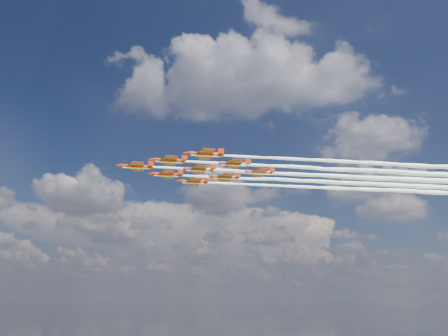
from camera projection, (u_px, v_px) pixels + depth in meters
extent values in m
cylinder|color=#B4280A|center=(136.00, 166.00, 125.44)|extent=(7.88, 3.99, 1.11)
cone|color=#B4280A|center=(118.00, 166.00, 124.62)|extent=(2.28, 1.77, 1.11)
cone|color=#B4280A|center=(153.00, 167.00, 126.21)|extent=(1.77, 1.49, 1.01)
ellipsoid|color=black|center=(129.00, 165.00, 125.24)|extent=(2.28, 1.62, 0.72)
cube|color=#B4280A|center=(138.00, 167.00, 125.51)|extent=(6.39, 9.78, 0.14)
cube|color=#B4280A|center=(150.00, 167.00, 126.09)|extent=(2.64, 3.88, 0.12)
cube|color=#B4280A|center=(151.00, 164.00, 126.39)|extent=(1.55, 0.72, 1.81)
cube|color=white|center=(136.00, 168.00, 125.30)|extent=(7.34, 3.61, 0.12)
cylinder|color=#B4280A|center=(169.00, 161.00, 120.10)|extent=(7.88, 3.99, 1.11)
cone|color=#B4280A|center=(151.00, 160.00, 119.28)|extent=(2.28, 1.77, 1.11)
cone|color=#B4280A|center=(186.00, 161.00, 120.87)|extent=(1.77, 1.49, 1.01)
ellipsoid|color=black|center=(162.00, 159.00, 119.91)|extent=(2.28, 1.62, 0.72)
cube|color=#B4280A|center=(171.00, 161.00, 120.17)|extent=(6.39, 9.78, 0.14)
cube|color=#B4280A|center=(184.00, 161.00, 120.76)|extent=(2.64, 3.88, 0.12)
cube|color=#B4280A|center=(184.00, 158.00, 121.05)|extent=(1.55, 0.72, 1.81)
cube|color=white|center=(169.00, 162.00, 119.96)|extent=(7.34, 3.61, 0.12)
cylinder|color=#B4280A|center=(167.00, 175.00, 133.73)|extent=(7.88, 3.99, 1.11)
cone|color=#B4280A|center=(150.00, 174.00, 132.91)|extent=(2.28, 1.77, 1.11)
cone|color=#B4280A|center=(182.00, 175.00, 134.50)|extent=(1.77, 1.49, 1.01)
ellipsoid|color=black|center=(160.00, 173.00, 133.53)|extent=(2.28, 1.62, 0.72)
cube|color=#B4280A|center=(168.00, 175.00, 133.80)|extent=(6.39, 9.78, 0.14)
cube|color=#B4280A|center=(180.00, 175.00, 134.39)|extent=(2.64, 3.88, 0.12)
cube|color=#B4280A|center=(181.00, 172.00, 134.68)|extent=(1.55, 0.72, 1.81)
cube|color=white|center=(167.00, 176.00, 133.59)|extent=(7.34, 3.61, 0.12)
cylinder|color=#B4280A|center=(205.00, 154.00, 114.77)|extent=(7.88, 3.99, 1.11)
cone|color=#B4280A|center=(186.00, 153.00, 113.95)|extent=(2.28, 1.77, 1.11)
cone|color=#B4280A|center=(223.00, 155.00, 115.54)|extent=(1.77, 1.49, 1.01)
ellipsoid|color=black|center=(198.00, 152.00, 114.57)|extent=(2.28, 1.62, 0.72)
cube|color=#B4280A|center=(207.00, 154.00, 114.84)|extent=(6.39, 9.78, 0.14)
cube|color=#B4280A|center=(220.00, 155.00, 115.43)|extent=(2.64, 3.88, 0.12)
cube|color=#B4280A|center=(221.00, 152.00, 115.72)|extent=(1.55, 0.72, 1.81)
cube|color=white|center=(205.00, 156.00, 114.63)|extent=(7.34, 3.61, 0.12)
cylinder|color=#B4280A|center=(199.00, 169.00, 128.40)|extent=(7.88, 3.99, 1.11)
cone|color=#B4280A|center=(182.00, 169.00, 127.58)|extent=(2.28, 1.77, 1.11)
cone|color=#B4280A|center=(215.00, 170.00, 129.17)|extent=(1.77, 1.49, 1.01)
ellipsoid|color=black|center=(192.00, 168.00, 128.20)|extent=(2.28, 1.62, 0.72)
cube|color=#B4280A|center=(200.00, 170.00, 128.46)|extent=(6.39, 9.78, 0.14)
cube|color=#B4280A|center=(212.00, 170.00, 129.05)|extent=(2.64, 3.88, 0.12)
cube|color=#B4280A|center=(213.00, 167.00, 129.34)|extent=(1.55, 0.72, 1.81)
cube|color=white|center=(199.00, 171.00, 128.25)|extent=(7.34, 3.61, 0.12)
cylinder|color=#B4280A|center=(194.00, 182.00, 142.02)|extent=(7.88, 3.99, 1.11)
cone|color=#B4280A|center=(178.00, 181.00, 141.20)|extent=(2.28, 1.77, 1.11)
cone|color=#B4280A|center=(208.00, 182.00, 142.79)|extent=(1.77, 1.49, 1.01)
ellipsoid|color=black|center=(188.00, 180.00, 141.82)|extent=(2.28, 1.62, 0.72)
cube|color=#B4280A|center=(195.00, 182.00, 142.09)|extent=(6.39, 9.78, 0.14)
cube|color=#B4280A|center=(206.00, 182.00, 142.68)|extent=(2.64, 3.88, 0.12)
cube|color=#B4280A|center=(207.00, 180.00, 142.97)|extent=(1.55, 0.72, 1.81)
cube|color=white|center=(194.00, 183.00, 141.88)|extent=(7.34, 3.61, 0.12)
cylinder|color=#B4280A|center=(234.00, 164.00, 123.06)|extent=(7.88, 3.99, 1.11)
cone|color=#B4280A|center=(216.00, 163.00, 122.24)|extent=(2.28, 1.77, 1.11)
cone|color=#B4280A|center=(250.00, 165.00, 123.83)|extent=(1.77, 1.49, 1.01)
ellipsoid|color=black|center=(227.00, 162.00, 122.86)|extent=(2.28, 1.62, 0.72)
cube|color=#B4280A|center=(235.00, 164.00, 123.13)|extent=(6.39, 9.78, 0.14)
cube|color=#B4280A|center=(248.00, 165.00, 123.72)|extent=(2.64, 3.88, 0.12)
cube|color=#B4280A|center=(248.00, 162.00, 124.01)|extent=(1.55, 0.72, 1.81)
cube|color=white|center=(234.00, 166.00, 122.92)|extent=(7.34, 3.61, 0.12)
cylinder|color=#B4280A|center=(225.00, 177.00, 136.69)|extent=(7.88, 3.99, 1.11)
cone|color=#B4280A|center=(209.00, 177.00, 135.87)|extent=(2.28, 1.77, 1.11)
cone|color=#B4280A|center=(240.00, 178.00, 137.46)|extent=(1.77, 1.49, 1.01)
ellipsoid|color=black|center=(219.00, 176.00, 136.49)|extent=(2.28, 1.62, 0.72)
cube|color=#B4280A|center=(226.00, 177.00, 136.76)|extent=(6.39, 9.78, 0.14)
cube|color=#B4280A|center=(237.00, 178.00, 137.34)|extent=(2.64, 3.88, 0.12)
cube|color=#B4280A|center=(238.00, 175.00, 137.63)|extent=(1.55, 0.72, 1.81)
cube|color=white|center=(225.00, 179.00, 136.54)|extent=(7.34, 3.61, 0.12)
cylinder|color=#B4280A|center=(259.00, 172.00, 131.35)|extent=(7.88, 3.99, 1.11)
cone|color=#B4280A|center=(242.00, 172.00, 130.53)|extent=(2.28, 1.77, 1.11)
cone|color=#B4280A|center=(274.00, 173.00, 132.12)|extent=(1.77, 1.49, 1.01)
ellipsoid|color=black|center=(252.00, 171.00, 131.15)|extent=(2.28, 1.62, 0.72)
cube|color=#B4280A|center=(260.00, 173.00, 131.42)|extent=(6.39, 9.78, 0.14)
cube|color=#B4280A|center=(271.00, 173.00, 132.01)|extent=(2.64, 3.88, 0.12)
cube|color=#B4280A|center=(272.00, 170.00, 132.30)|extent=(1.55, 0.72, 1.81)
cube|color=white|center=(259.00, 174.00, 131.21)|extent=(7.34, 3.61, 0.12)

